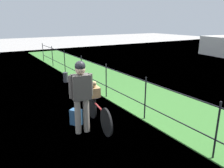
{
  "coord_description": "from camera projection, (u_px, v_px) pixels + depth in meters",
  "views": [
    {
      "loc": [
        5.03,
        -1.57,
        2.5
      ],
      "look_at": [
        0.34,
        1.29,
        0.9
      ],
      "focal_mm": 34.94,
      "sensor_mm": 36.0,
      "label": 1
    }
  ],
  "objects": [
    {
      "name": "terrier_dog",
      "position": [
        93.0,
        84.0,
        5.45
      ],
      "size": [
        0.32,
        0.18,
        0.18
      ],
      "color": "tan",
      "rests_on": "wooden_crate"
    },
    {
      "name": "mooring_bollard",
      "position": [
        66.0,
        77.0,
        9.16
      ],
      "size": [
        0.2,
        0.2,
        0.42
      ],
      "primitive_type": "cylinder",
      "color": "#38383D",
      "rests_on": "ground"
    },
    {
      "name": "ground_plane",
      "position": [
        62.0,
        122.0,
        5.61
      ],
      "size": [
        60.0,
        60.0,
        0.0
      ],
      "primitive_type": "plane",
      "color": "#9E9993"
    },
    {
      "name": "backpack_on_paving",
      "position": [
        76.0,
        117.0,
        5.4
      ],
      "size": [
        0.33,
        0.3,
        0.4
      ],
      "primitive_type": "cube",
      "rotation": [
        0.0,
        0.0,
        0.58
      ],
      "color": "#28517A",
      "rests_on": "ground"
    },
    {
      "name": "iron_fence",
      "position": [
        123.0,
        86.0,
        6.37
      ],
      "size": [
        18.04,
        0.04,
        1.15
      ],
      "color": "black",
      "rests_on": "ground"
    },
    {
      "name": "grass_strip",
      "position": [
        151.0,
        100.0,
        7.11
      ],
      "size": [
        27.0,
        2.4,
        0.03
      ],
      "primitive_type": "cube",
      "color": "#38702D",
      "rests_on": "ground"
    },
    {
      "name": "bicycle_main",
      "position": [
        98.0,
        113.0,
        5.31
      ],
      "size": [
        1.67,
        0.31,
        0.65
      ],
      "color": "black",
      "rests_on": "ground"
    },
    {
      "name": "cyclist_person",
      "position": [
        81.0,
        91.0,
        4.81
      ],
      "size": [
        0.32,
        0.54,
        1.68
      ],
      "color": "gray",
      "rests_on": "ground"
    },
    {
      "name": "wooden_crate",
      "position": [
        93.0,
        91.0,
        5.52
      ],
      "size": [
        0.4,
        0.34,
        0.25
      ],
      "primitive_type": "cube",
      "rotation": [
        0.0,
        0.0,
        -0.15
      ],
      "color": "#A87F51",
      "rests_on": "bicycle_main"
    }
  ]
}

